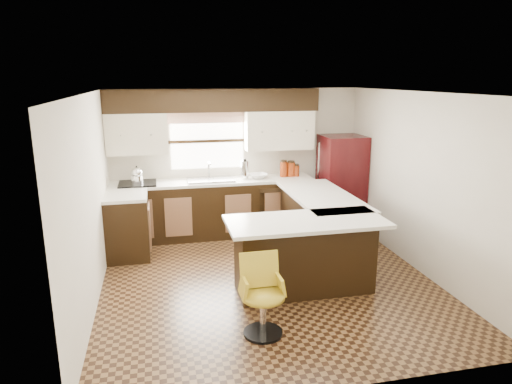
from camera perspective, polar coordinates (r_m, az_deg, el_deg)
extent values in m
plane|color=#49301A|center=(6.07, 1.47, -10.99)|extent=(4.40, 4.40, 0.00)
plane|color=silver|center=(5.50, 1.63, 12.28)|extent=(4.40, 4.40, 0.00)
plane|color=beige|center=(7.77, -2.37, 3.95)|extent=(4.40, 0.00, 4.40)
plane|color=beige|center=(3.67, 9.91, -8.21)|extent=(4.40, 0.00, 4.40)
plane|color=beige|center=(5.56, -19.96, -1.09)|extent=(0.00, 4.40, 4.40)
plane|color=beige|center=(6.49, 19.86, 1.03)|extent=(0.00, 4.40, 4.40)
cube|color=black|center=(7.59, -5.26, -2.17)|extent=(3.30, 0.60, 0.90)
cube|color=black|center=(6.93, -15.72, -4.26)|extent=(0.60, 0.70, 0.90)
cube|color=silver|center=(7.47, -5.34, 1.31)|extent=(3.30, 0.60, 0.04)
cube|color=silver|center=(6.80, -15.99, -0.48)|extent=(0.60, 0.70, 0.04)
cube|color=black|center=(7.42, -5.31, 11.35)|extent=(3.40, 0.35, 0.36)
cube|color=beige|center=(7.41, -14.69, 7.06)|extent=(0.94, 0.35, 0.64)
cube|color=beige|center=(7.67, 2.88, 7.74)|extent=(1.14, 0.35, 0.64)
cube|color=white|center=(7.63, -6.09, 6.35)|extent=(1.20, 0.02, 0.90)
cube|color=#D19B93|center=(7.54, -6.13, 9.24)|extent=(1.30, 0.06, 0.18)
cube|color=#B2B2B7|center=(7.44, -5.71, 1.54)|extent=(0.75, 0.45, 0.03)
cube|color=black|center=(7.51, 2.62, -2.46)|extent=(0.58, 0.03, 0.78)
cube|color=black|center=(7.40, -14.58, 1.05)|extent=(0.58, 0.50, 0.02)
cube|color=black|center=(6.71, 7.71, -4.47)|extent=(0.60, 1.95, 0.90)
cube|color=black|center=(5.68, 6.06, -7.95)|extent=(1.65, 0.60, 0.90)
cube|color=silver|center=(6.59, 8.25, -0.54)|extent=(0.84, 1.95, 0.04)
cube|color=silver|center=(5.43, 6.29, -3.70)|extent=(1.89, 0.84, 0.04)
cube|color=#36090B|center=(7.95, 10.58, 1.11)|extent=(0.70, 0.67, 1.63)
cylinder|color=silver|center=(7.51, -1.42, 2.79)|extent=(0.13, 0.13, 0.30)
imported|color=white|center=(7.58, 0.26, 2.02)|extent=(0.36, 0.36, 0.07)
cylinder|color=maroon|center=(7.69, 3.47, 2.85)|extent=(0.12, 0.12, 0.25)
cylinder|color=maroon|center=(7.73, 4.40, 2.83)|extent=(0.14, 0.14, 0.23)
cylinder|color=maroon|center=(7.76, 5.00, 2.64)|extent=(0.12, 0.12, 0.18)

